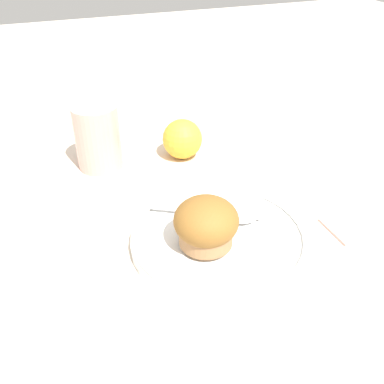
{
  "coord_description": "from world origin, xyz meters",
  "views": [
    {
      "loc": [
        -0.18,
        -0.43,
        0.39
      ],
      "look_at": [
        -0.0,
        0.04,
        0.06
      ],
      "focal_mm": 40.0,
      "sensor_mm": 36.0,
      "label": 1
    }
  ],
  "objects_px": {
    "muffin": "(206,224)",
    "butter_knife": "(203,210)",
    "orange_fruit": "(182,139)",
    "juice_glass": "(98,137)"
  },
  "relations": [
    {
      "from": "muffin",
      "to": "butter_knife",
      "type": "bearing_deg",
      "value": 70.41
    },
    {
      "from": "muffin",
      "to": "juice_glass",
      "type": "bearing_deg",
      "value": 106.71
    },
    {
      "from": "muffin",
      "to": "juice_glass",
      "type": "height_order",
      "value": "juice_glass"
    },
    {
      "from": "orange_fruit",
      "to": "juice_glass",
      "type": "height_order",
      "value": "juice_glass"
    },
    {
      "from": "orange_fruit",
      "to": "juice_glass",
      "type": "xyz_separation_m",
      "value": [
        -0.15,
        0.02,
        0.02
      ]
    },
    {
      "from": "butter_knife",
      "to": "orange_fruit",
      "type": "bearing_deg",
      "value": 108.82
    },
    {
      "from": "muffin",
      "to": "orange_fruit",
      "type": "relative_size",
      "value": 1.16
    },
    {
      "from": "juice_glass",
      "to": "muffin",
      "type": "bearing_deg",
      "value": -73.29
    },
    {
      "from": "butter_knife",
      "to": "juice_glass",
      "type": "xyz_separation_m",
      "value": [
        -0.11,
        0.22,
        0.03
      ]
    },
    {
      "from": "muffin",
      "to": "juice_glass",
      "type": "xyz_separation_m",
      "value": [
        -0.09,
        0.28,
        0.01
      ]
    }
  ]
}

